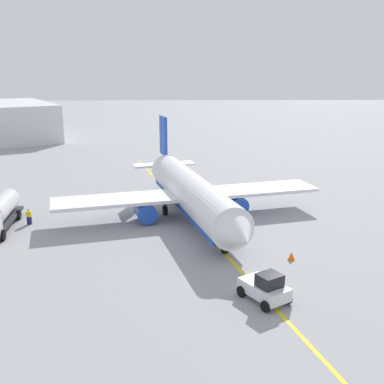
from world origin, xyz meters
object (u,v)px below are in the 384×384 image
(airplane, at_px, (191,193))
(refueling_worker, at_px, (29,217))
(pushback_tug, at_px, (265,288))
(safety_cone_nose, at_px, (291,256))

(airplane, xyz_separation_m, refueling_worker, (2.03, -17.27, -1.95))
(pushback_tug, xyz_separation_m, refueling_worker, (-17.28, -22.07, -0.19))
(safety_cone_nose, bearing_deg, pushback_tug, -26.98)
(airplane, xyz_separation_m, pushback_tug, (19.31, 4.80, -1.76))
(pushback_tug, relative_size, refueling_worker, 2.41)
(pushback_tug, distance_m, safety_cone_nose, 7.95)
(refueling_worker, bearing_deg, safety_cone_nose, 68.30)
(safety_cone_nose, bearing_deg, airplane, -145.57)
(pushback_tug, bearing_deg, safety_cone_nose, 153.02)
(safety_cone_nose, bearing_deg, refueling_worker, -111.70)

